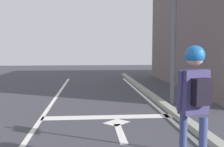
% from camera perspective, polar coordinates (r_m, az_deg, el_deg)
% --- Properties ---
extents(lane_line_center, '(0.12, 20.00, 0.01)m').
position_cam_1_polar(lane_line_center, '(6.87, -15.68, -10.44)').
color(lane_line_center, silver).
rests_on(lane_line_center, ground).
extents(lane_line_curbside, '(0.12, 20.00, 0.01)m').
position_cam_1_polar(lane_line_curbside, '(7.07, 12.86, -9.92)').
color(lane_line_curbside, silver).
rests_on(lane_line_curbside, ground).
extents(stop_bar, '(3.54, 0.40, 0.01)m').
position_cam_1_polar(stop_bar, '(7.32, -0.89, -9.26)').
color(stop_bar, silver).
rests_on(stop_bar, ground).
extents(lane_arrow_stem, '(0.16, 1.40, 0.01)m').
position_cam_1_polar(lane_arrow_stem, '(6.00, 1.79, -12.56)').
color(lane_arrow_stem, silver).
rests_on(lane_arrow_stem, ground).
extents(lane_arrow_head, '(0.71, 0.71, 0.01)m').
position_cam_1_polar(lane_arrow_head, '(6.81, 0.95, -10.38)').
color(lane_arrow_head, silver).
rests_on(lane_arrow_head, ground).
extents(curb_strip, '(0.24, 24.00, 0.14)m').
position_cam_1_polar(curb_strip, '(7.13, 14.81, -9.27)').
color(curb_strip, gray).
rests_on(curb_strip, ground).
extents(skater, '(0.47, 0.64, 1.80)m').
position_cam_1_polar(skater, '(3.82, 17.21, -3.83)').
color(skater, '#364376').
rests_on(skater, skateboard).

